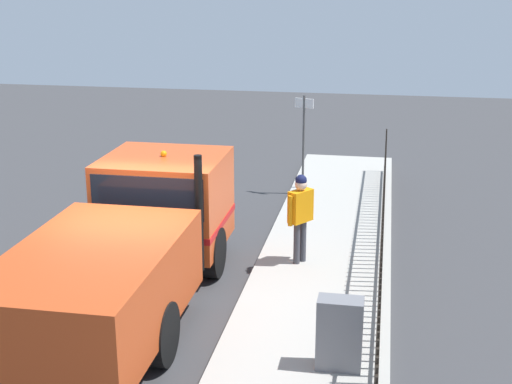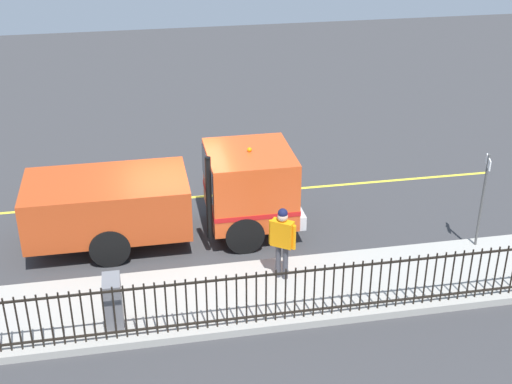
# 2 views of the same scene
# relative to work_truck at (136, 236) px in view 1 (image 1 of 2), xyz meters

# --- Properties ---
(ground_plane) EXTENTS (46.78, 46.78, 0.00)m
(ground_plane) POSITION_rel_work_truck_xyz_m (0.09, -0.13, -1.24)
(ground_plane) COLOR #38383A
(ground_plane) RESTS_ON ground
(sidewalk_slab) EXTENTS (2.56, 21.26, 0.17)m
(sidewalk_slab) POSITION_rel_work_truck_xyz_m (3.01, -0.13, -1.16)
(sidewalk_slab) COLOR #A3A099
(sidewalk_slab) RESTS_ON ground
(lane_marking) EXTENTS (0.12, 19.14, 0.01)m
(lane_marking) POSITION_rel_work_truck_xyz_m (-2.19, -0.13, -1.24)
(lane_marking) COLOR yellow
(lane_marking) RESTS_ON ground
(work_truck) EXTENTS (2.29, 6.72, 2.57)m
(work_truck) POSITION_rel_work_truck_xyz_m (0.00, 0.00, 0.00)
(work_truck) COLOR #D84C1E
(work_truck) RESTS_ON ground
(worker_standing) EXTENTS (0.47, 0.54, 1.75)m
(worker_standing) POSITION_rel_work_truck_xyz_m (2.56, 1.95, -0.00)
(worker_standing) COLOR orange
(worker_standing) RESTS_ON sidewalk_slab
(iron_fence) EXTENTS (0.04, 18.11, 1.21)m
(iron_fence) POSITION_rel_work_truck_xyz_m (4.10, -0.13, -0.46)
(iron_fence) COLOR black
(iron_fence) RESTS_ON sidewalk_slab
(utility_cabinet) EXTENTS (0.64, 0.35, 1.05)m
(utility_cabinet) POSITION_rel_work_truck_xyz_m (3.57, -1.77, -0.55)
(utility_cabinet) COLOR slate
(utility_cabinet) RESTS_ON sidewalk_slab
(street_sign) EXTENTS (0.48, 0.18, 2.40)m
(street_sign) POSITION_rel_work_truck_xyz_m (2.02, 6.95, 0.42)
(street_sign) COLOR #4C4C4C
(street_sign) RESTS_ON sidewalk_slab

